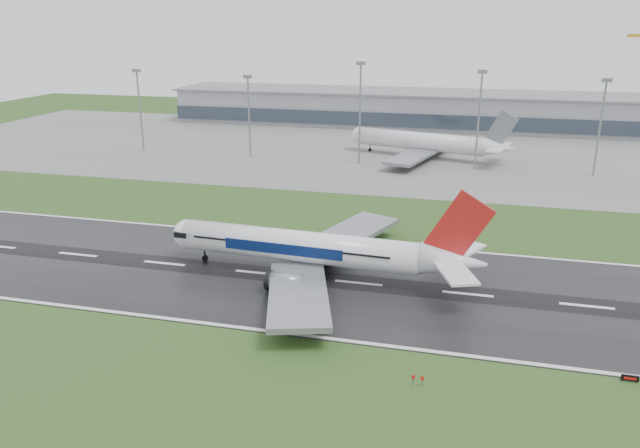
# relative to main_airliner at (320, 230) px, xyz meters

# --- Properties ---
(ground) EXTENTS (520.00, 520.00, 0.00)m
(ground) POSITION_rel_main_airliner_xyz_m (8.04, -1.99, -9.25)
(ground) COLOR #264519
(ground) RESTS_ON ground
(runway) EXTENTS (400.00, 45.00, 0.10)m
(runway) POSITION_rel_main_airliner_xyz_m (8.04, -1.99, -9.20)
(runway) COLOR black
(runway) RESTS_ON ground
(apron) EXTENTS (400.00, 130.00, 0.08)m
(apron) POSITION_rel_main_airliner_xyz_m (8.04, 123.01, -9.21)
(apron) COLOR slate
(apron) RESTS_ON ground
(terminal) EXTENTS (240.00, 36.00, 15.00)m
(terminal) POSITION_rel_main_airliner_xyz_m (8.04, 183.01, -1.75)
(terminal) COLOR gray
(terminal) RESTS_ON ground
(main_airliner) EXTENTS (65.20, 62.42, 18.30)m
(main_airliner) POSITION_rel_main_airliner_xyz_m (0.00, 0.00, 0.00)
(main_airliner) COLOR white
(main_airliner) RESTS_ON runway
(parked_airliner) EXTENTS (74.75, 71.78, 18.07)m
(parked_airliner) POSITION_rel_main_airliner_xyz_m (10.73, 112.80, -0.13)
(parked_airliner) COLOR silver
(parked_airliner) RESTS_ON apron
(runway_sign) EXTENTS (2.30, 0.79, 1.04)m
(runway_sign) POSITION_rel_main_airliner_xyz_m (49.98, -25.23, -8.73)
(runway_sign) COLOR black
(runway_sign) RESTS_ON ground
(floodmast_0) EXTENTS (0.64, 0.64, 29.02)m
(floodmast_0) POSITION_rel_main_airliner_xyz_m (-93.07, 98.01, 5.26)
(floodmast_0) COLOR gray
(floodmast_0) RESTS_ON ground
(floodmast_1) EXTENTS (0.64, 0.64, 27.77)m
(floodmast_1) POSITION_rel_main_airliner_xyz_m (-50.36, 98.01, 4.64)
(floodmast_1) COLOR gray
(floodmast_1) RESTS_ON ground
(floodmast_2) EXTENTS (0.64, 0.64, 32.88)m
(floodmast_2) POSITION_rel_main_airliner_xyz_m (-10.61, 98.01, 7.19)
(floodmast_2) COLOR gray
(floodmast_2) RESTS_ON ground
(floodmast_3) EXTENTS (0.64, 0.64, 30.96)m
(floodmast_3) POSITION_rel_main_airliner_xyz_m (28.29, 98.01, 6.23)
(floodmast_3) COLOR gray
(floodmast_3) RESTS_ON ground
(floodmast_4) EXTENTS (0.64, 0.64, 29.14)m
(floodmast_4) POSITION_rel_main_airliner_xyz_m (64.86, 98.01, 5.32)
(floodmast_4) COLOR gray
(floodmast_4) RESTS_ON ground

